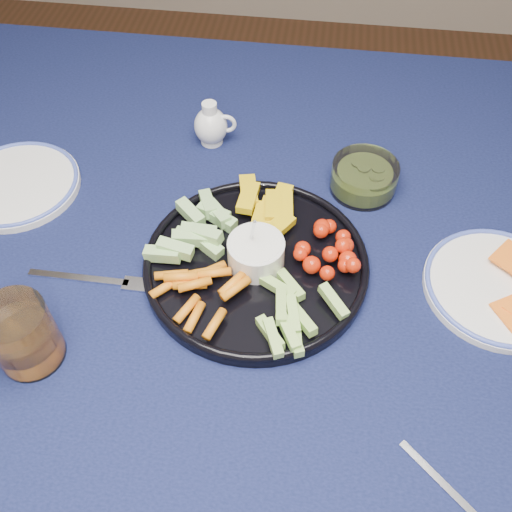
# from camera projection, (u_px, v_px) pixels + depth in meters

# --- Properties ---
(dining_table) EXTENTS (1.67, 1.07, 0.75)m
(dining_table) POSITION_uv_depth(u_px,v_px,m) (302.00, 263.00, 0.98)
(dining_table) COLOR #502E1A
(dining_table) RESTS_ON ground
(crudite_platter) EXTENTS (0.34, 0.34, 0.11)m
(crudite_platter) POSITION_uv_depth(u_px,v_px,m) (254.00, 260.00, 0.85)
(crudite_platter) COLOR black
(crudite_platter) RESTS_ON dining_table
(creamer_pitcher) EXTENTS (0.08, 0.06, 0.08)m
(creamer_pitcher) POSITION_uv_depth(u_px,v_px,m) (211.00, 126.00, 1.02)
(creamer_pitcher) COLOR white
(creamer_pitcher) RESTS_ON dining_table
(pickle_bowl) EXTENTS (0.11, 0.11, 0.05)m
(pickle_bowl) POSITION_uv_depth(u_px,v_px,m) (364.00, 178.00, 0.95)
(pickle_bowl) COLOR white
(pickle_bowl) RESTS_ON dining_table
(cheese_plate) EXTENTS (0.22, 0.22, 0.03)m
(cheese_plate) POSITION_uv_depth(u_px,v_px,m) (499.00, 285.00, 0.83)
(cheese_plate) COLOR white
(cheese_plate) RESTS_ON dining_table
(juice_tumbler) EXTENTS (0.09, 0.09, 0.10)m
(juice_tumbler) POSITION_uv_depth(u_px,v_px,m) (24.00, 338.00, 0.74)
(juice_tumbler) COLOR white
(juice_tumbler) RESTS_ON dining_table
(fork_left) EXTENTS (0.18, 0.02, 0.00)m
(fork_left) POSITION_uv_depth(u_px,v_px,m) (99.00, 280.00, 0.85)
(fork_left) COLOR silver
(fork_left) RESTS_ON dining_table
(fork_right) EXTENTS (0.12, 0.11, 0.00)m
(fork_right) POSITION_uv_depth(u_px,v_px,m) (459.00, 500.00, 0.65)
(fork_right) COLOR silver
(fork_right) RESTS_ON dining_table
(side_plate_extra) EXTENTS (0.21, 0.21, 0.02)m
(side_plate_extra) POSITION_uv_depth(u_px,v_px,m) (17.00, 184.00, 0.97)
(side_plate_extra) COLOR white
(side_plate_extra) RESTS_ON dining_table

